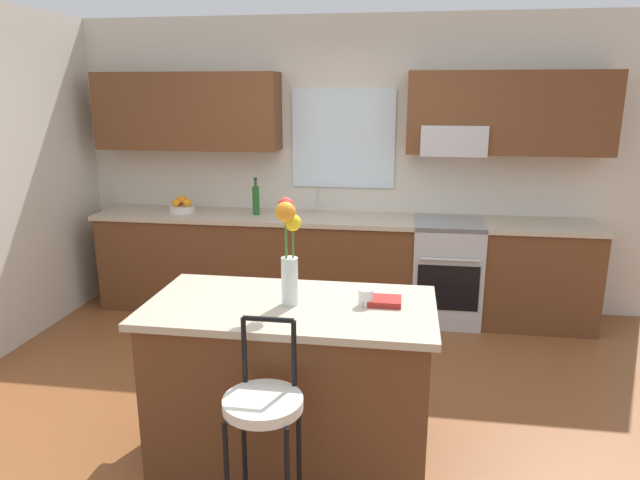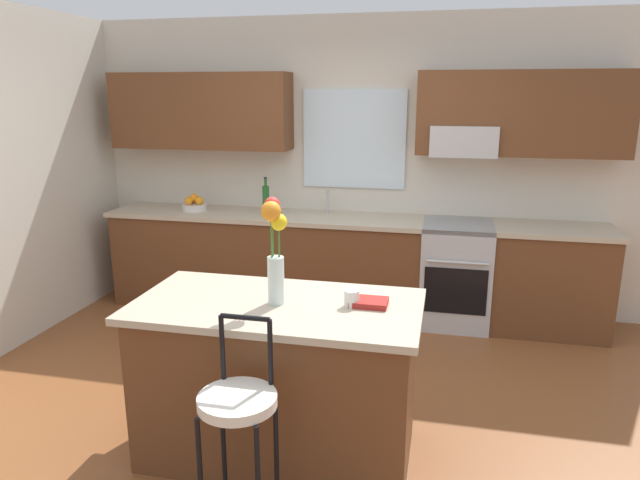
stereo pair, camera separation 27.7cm
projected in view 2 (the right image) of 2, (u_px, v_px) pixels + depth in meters
name	position (u px, v px, depth m)	size (l,w,h in m)	color
ground_plane	(302.00, 405.00, 3.81)	(14.00, 14.00, 0.00)	brown
back_wall_assembly	(356.00, 149.00, 5.30)	(5.60, 0.50, 2.70)	beige
counter_run	(347.00, 265.00, 5.29)	(4.56, 0.64, 0.92)	brown
sink_faucet	(328.00, 199.00, 5.33)	(0.02, 0.13, 0.23)	#B7BABC
oven_range	(455.00, 274.00, 5.06)	(0.60, 0.64, 0.92)	#B7BABC
kitchen_island	(278.00, 379.00, 3.20)	(1.56, 0.81, 0.92)	brown
bar_stool_near	(238.00, 410.00, 2.57)	(0.36, 0.36, 1.04)	black
flower_vase	(274.00, 245.00, 2.99)	(0.13, 0.13, 0.58)	silver
mug_ceramic	(352.00, 298.00, 3.02)	(0.08, 0.08, 0.09)	silver
cookbook	(369.00, 302.00, 3.04)	(0.20, 0.15, 0.03)	maroon
fruit_bowl_oranges	(194.00, 204.00, 5.49)	(0.24, 0.24, 0.16)	silver
bottle_olive_oil	(266.00, 199.00, 5.31)	(0.06, 0.06, 0.34)	#1E5923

